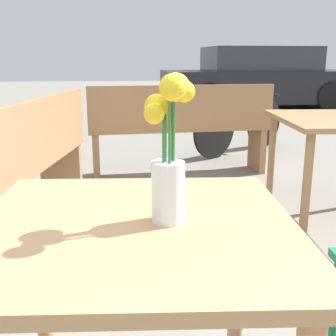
{
  "coord_description": "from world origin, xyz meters",
  "views": [
    {
      "loc": [
        -0.02,
        -0.91,
        1.08
      ],
      "look_at": [
        0.08,
        -0.01,
        0.84
      ],
      "focal_mm": 45.0,
      "sensor_mm": 36.0,
      "label": 1
    }
  ],
  "objects": [
    {
      "name": "parked_car",
      "position": [
        2.98,
        8.32,
        0.62
      ],
      "size": [
        4.21,
        1.92,
        1.32
      ],
      "color": "black",
      "rests_on": "ground_plane"
    },
    {
      "name": "bicycle",
      "position": [
        1.35,
        3.83,
        0.33
      ],
      "size": [
        1.27,
        0.92,
        0.72
      ],
      "color": "black",
      "rests_on": "ground_plane"
    },
    {
      "name": "bench_near",
      "position": [
        -0.58,
        1.74,
        0.45
      ],
      "size": [
        0.62,
        1.51,
        0.85
      ],
      "color": "#9E7047",
      "rests_on": "ground_plane"
    },
    {
      "name": "bench_middle",
      "position": [
        0.51,
        2.89,
        0.46
      ],
      "size": [
        1.7,
        0.48,
        0.85
      ],
      "color": "#9E7047",
      "rests_on": "ground_plane"
    },
    {
      "name": "table_front",
      "position": [
        0.0,
        0.0,
        0.59
      ],
      "size": [
        0.8,
        0.77,
        0.71
      ],
      "color": "tan",
      "rests_on": "ground_plane"
    },
    {
      "name": "flower_vase",
      "position": [
        0.08,
        -0.0,
        0.87
      ],
      "size": [
        0.11,
        0.13,
        0.34
      ],
      "color": "silver",
      "rests_on": "table_front"
    }
  ]
}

